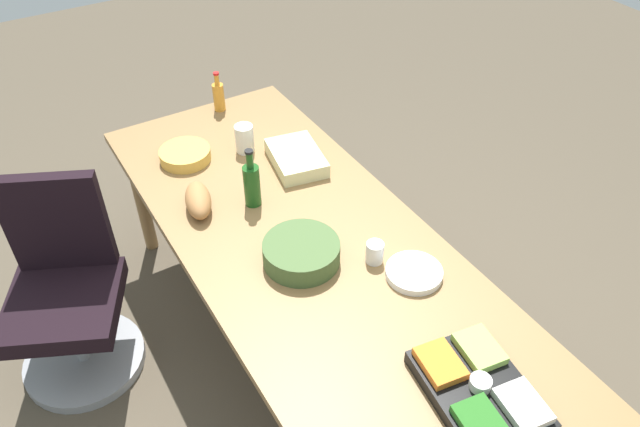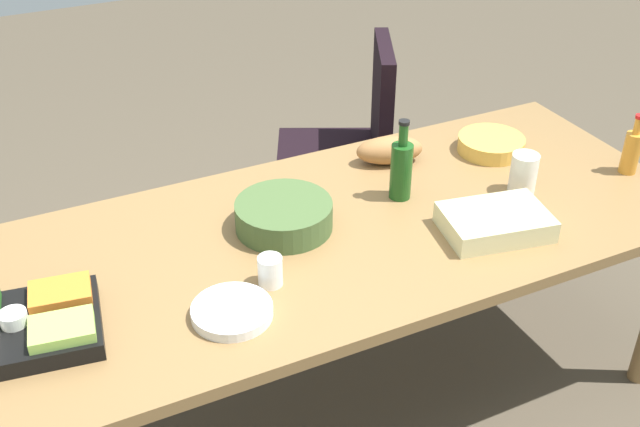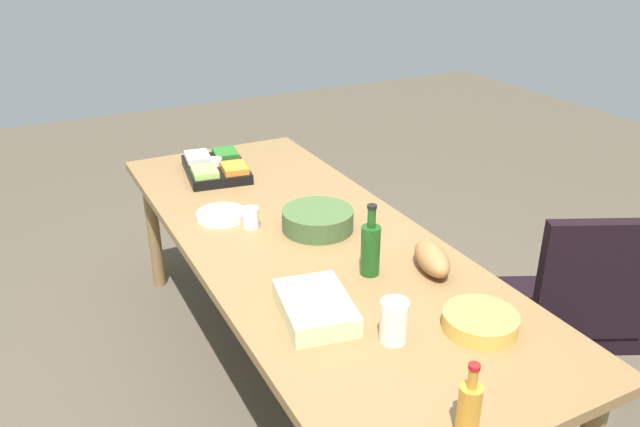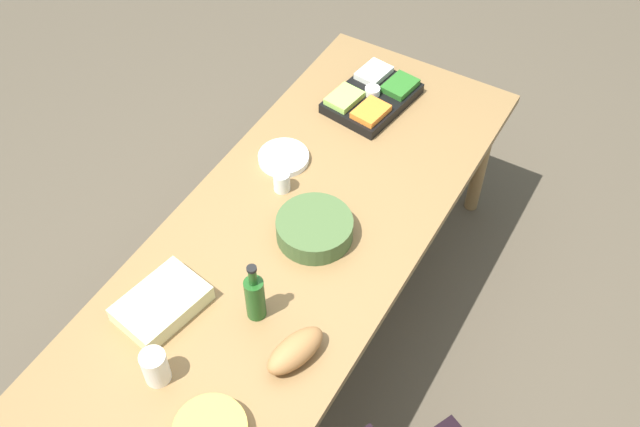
{
  "view_description": "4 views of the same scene",
  "coord_description": "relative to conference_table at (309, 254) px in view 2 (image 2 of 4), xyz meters",
  "views": [
    {
      "loc": [
        1.57,
        -0.91,
        2.48
      ],
      "look_at": [
        -0.08,
        0.09,
        0.83
      ],
      "focal_mm": 34.65,
      "sensor_mm": 36.0,
      "label": 1
    },
    {
      "loc": [
        0.82,
        1.79,
        2.11
      ],
      "look_at": [
        -0.03,
        0.03,
        0.85
      ],
      "focal_mm": 43.56,
      "sensor_mm": 36.0,
      "label": 2
    },
    {
      "loc": [
        -2.1,
        1.02,
        1.94
      ],
      "look_at": [
        0.03,
        -0.08,
        0.83
      ],
      "focal_mm": 35.25,
      "sensor_mm": 36.0,
      "label": 3
    },
    {
      "loc": [
        -1.54,
        -1.03,
        3.05
      ],
      "look_at": [
        0.11,
        -0.07,
        0.82
      ],
      "focal_mm": 41.75,
      "sensor_mm": 36.0,
      "label": 4
    }
  ],
  "objects": [
    {
      "name": "ground_plane",
      "position": [
        0.0,
        0.0,
        -0.69
      ],
      "size": [
        10.0,
        10.0,
        0.0
      ],
      "primitive_type": "plane",
      "color": "#4F4536"
    },
    {
      "name": "conference_table",
      "position": [
        0.0,
        0.0,
        0.0
      ],
      "size": [
        2.53,
        0.97,
        0.75
      ],
      "color": "olive",
      "rests_on": "ground"
    },
    {
      "name": "office_chair",
      "position": [
        -0.6,
        -0.92,
        -0.32
      ],
      "size": [
        0.64,
        0.64,
        0.96
      ],
      "color": "gray",
      "rests_on": "ground"
    },
    {
      "name": "wine_bottle",
      "position": [
        -0.37,
        -0.08,
        0.17
      ],
      "size": [
        0.09,
        0.09,
        0.28
      ],
      "color": "#1A4D19",
      "rests_on": "conference_table"
    },
    {
      "name": "paper_cup",
      "position": [
        0.2,
        0.17,
        0.11
      ],
      "size": [
        0.08,
        0.08,
        0.09
      ],
      "primitive_type": "cylinder",
      "rotation": [
        0.0,
        0.0,
        -0.08
      ],
      "color": "white",
      "rests_on": "conference_table"
    },
    {
      "name": "mayo_jar",
      "position": [
        -0.76,
        0.07,
        0.14
      ],
      "size": [
        0.11,
        0.11,
        0.14
      ],
      "primitive_type": "cylinder",
      "rotation": [
        0.0,
        0.0,
        0.25
      ],
      "color": "white",
      "rests_on": "conference_table"
    },
    {
      "name": "paper_plate_stack",
      "position": [
        0.34,
        0.25,
        0.08
      ],
      "size": [
        0.28,
        0.28,
        0.03
      ],
      "primitive_type": "cylinder",
      "rotation": [
        0.0,
        0.0,
        0.35
      ],
      "color": "white",
      "rests_on": "conference_table"
    },
    {
      "name": "bread_loaf",
      "position": [
        -0.46,
        -0.3,
        0.12
      ],
      "size": [
        0.26,
        0.17,
        0.1
      ],
      "primitive_type": "ellipsoid",
      "rotation": [
        0.0,
        0.0,
        -0.28
      ],
      "color": "#A16C3C",
      "rests_on": "conference_table"
    },
    {
      "name": "veggie_tray",
      "position": [
        0.87,
        0.1,
        0.1
      ],
      "size": [
        0.46,
        0.36,
        0.09
      ],
      "color": "black",
      "rests_on": "conference_table"
    },
    {
      "name": "dressing_bottle",
      "position": [
        -1.18,
        0.12,
        0.15
      ],
      "size": [
        0.06,
        0.06,
        0.22
      ],
      "color": "orange",
      "rests_on": "conference_table"
    },
    {
      "name": "salad_bowl",
      "position": [
        0.05,
        -0.08,
        0.11
      ],
      "size": [
        0.32,
        0.32,
        0.09
      ],
      "primitive_type": "cylinder",
      "rotation": [
        0.0,
        0.0,
        -0.04
      ],
      "color": "#425C30",
      "rests_on": "conference_table"
    },
    {
      "name": "sheet_cake",
      "position": [
        -0.53,
        0.23,
        0.1
      ],
      "size": [
        0.35,
        0.27,
        0.07
      ],
      "primitive_type": "cube",
      "rotation": [
        0.0,
        0.0,
        -0.18
      ],
      "color": "beige",
      "rests_on": "conference_table"
    },
    {
      "name": "chip_bowl",
      "position": [
        -0.84,
        -0.21,
        0.1
      ],
      "size": [
        0.25,
        0.25,
        0.06
      ],
      "primitive_type": "cylinder",
      "rotation": [
        0.0,
        0.0,
        0.04
      ],
      "color": "gold",
      "rests_on": "conference_table"
    }
  ]
}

